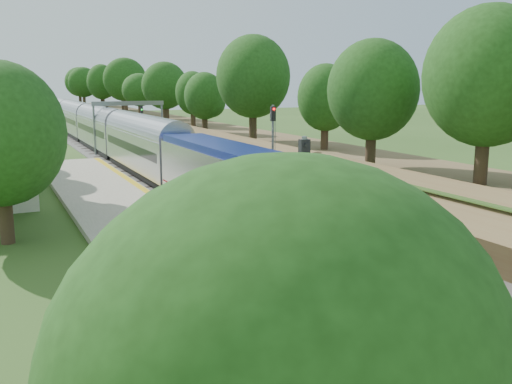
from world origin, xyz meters
name	(u,v)px	position (x,y,z in m)	size (l,w,h in m)	color
ground	(461,355)	(0.00, 0.00, 0.00)	(320.00, 320.00, 0.00)	#2D4C19
trackbed	(117,149)	(2.00, 60.00, 0.07)	(9.50, 170.00, 0.28)	#4C4944
platform	(157,241)	(-5.20, 16.00, 0.19)	(6.40, 68.00, 0.38)	gray
yellow_stripe	(208,232)	(-2.35, 16.00, 0.39)	(0.55, 68.00, 0.01)	gold
embankment	(180,132)	(10.35, 60.00, 1.95)	(10.64, 170.00, 11.70)	brown
signal_gantry	(128,113)	(2.47, 54.99, 4.82)	(8.40, 0.38, 6.20)	slate
trees_behind_platform	(22,155)	(-11.17, 20.67, 4.53)	(7.82, 53.32, 7.21)	#332316
train	(88,127)	(0.00, 68.87, 2.27)	(3.01, 120.59, 4.42)	black
lamppost_mid	(325,285)	(-3.96, 1.72, 2.33)	(0.43, 0.43, 4.38)	black
lamppost_far	(239,235)	(-3.72, 8.74, 2.17)	(0.40, 0.40, 4.00)	black
signal_platform	(303,203)	(-2.90, 4.89, 4.15)	(0.36, 0.29, 6.13)	slate
signal_farside	(273,140)	(6.20, 25.09, 4.16)	(0.36, 0.29, 6.62)	slate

